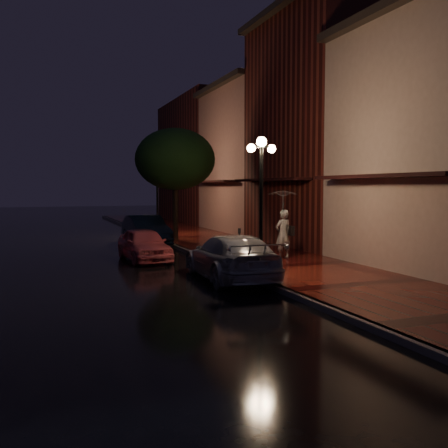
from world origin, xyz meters
name	(u,v)px	position (x,y,z in m)	size (l,w,h in m)	color
ground	(201,258)	(0.00, 0.00, 0.00)	(120.00, 120.00, 0.00)	black
sidewalk	(251,254)	(2.25, 0.00, 0.07)	(4.50, 60.00, 0.15)	#450D0C
curb	(201,256)	(0.00, 0.00, 0.07)	(0.25, 60.00, 0.15)	#595451
storefront_mid	(324,134)	(7.00, 2.00, 5.50)	(5.00, 8.00, 11.00)	#511914
storefront_far	(255,162)	(7.00, 10.00, 4.50)	(5.00, 8.00, 9.00)	#8C5951
storefront_extra	(205,162)	(7.00, 20.00, 5.00)	(5.00, 12.00, 10.00)	#511914
streetlamp_near	(261,197)	(0.35, -5.00, 2.60)	(0.96, 0.36, 4.31)	black
streetlamp_far	(157,192)	(0.35, 9.00, 2.60)	(0.96, 0.36, 4.31)	black
street_tree	(175,161)	(0.61, 5.99, 4.24)	(4.16, 4.16, 5.80)	black
pink_car	(144,244)	(-2.30, 0.16, 0.65)	(1.53, 3.81, 1.30)	#D0555F
navy_car	(146,230)	(-1.08, 5.53, 0.75)	(1.58, 4.53, 1.49)	black
silver_car	(231,257)	(-0.60, -4.81, 0.71)	(2.00, 4.91, 1.42)	#93939A
woman_with_umbrella	(283,213)	(2.61, -2.20, 1.90)	(1.10, 1.12, 2.65)	silver
parking_meter	(239,240)	(1.00, -1.68, 0.86)	(0.13, 0.11, 1.18)	black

